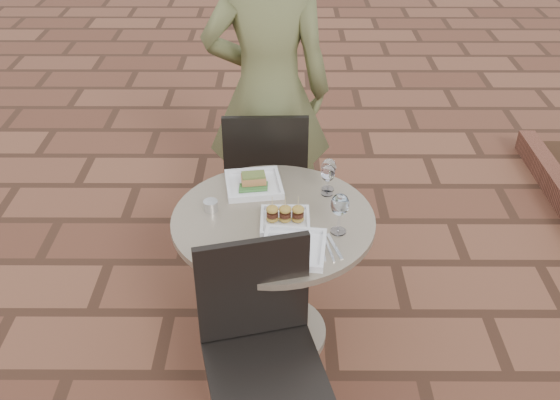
{
  "coord_description": "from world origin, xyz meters",
  "views": [
    {
      "loc": [
        -0.24,
        -2.4,
        2.32
      ],
      "look_at": [
        -0.25,
        -0.15,
        0.82
      ],
      "focal_mm": 40.0,
      "sensor_mm": 36.0,
      "label": 1
    }
  ],
  "objects_px": {
    "diner": "(268,93)",
    "plate_tuna": "(293,248)",
    "chair_near": "(260,336)",
    "plate_sliders": "(285,217)",
    "cafe_table": "(274,260)",
    "chair_far": "(266,171)",
    "plate_salmon": "(254,183)"
  },
  "relations": [
    {
      "from": "cafe_table",
      "to": "plate_tuna",
      "type": "height_order",
      "value": "plate_tuna"
    },
    {
      "from": "diner",
      "to": "plate_tuna",
      "type": "relative_size",
      "value": 6.58
    },
    {
      "from": "plate_sliders",
      "to": "plate_tuna",
      "type": "distance_m",
      "value": 0.2
    },
    {
      "from": "cafe_table",
      "to": "chair_far",
      "type": "distance_m",
      "value": 0.7
    },
    {
      "from": "chair_near",
      "to": "diner",
      "type": "xyz_separation_m",
      "value": [
        0.01,
        1.38,
        0.39
      ]
    },
    {
      "from": "cafe_table",
      "to": "plate_salmon",
      "type": "xyz_separation_m",
      "value": [
        -0.1,
        0.25,
        0.27
      ]
    },
    {
      "from": "diner",
      "to": "plate_tuna",
      "type": "distance_m",
      "value": 1.11
    },
    {
      "from": "chair_near",
      "to": "diner",
      "type": "bearing_deg",
      "value": 75.62
    },
    {
      "from": "chair_near",
      "to": "plate_sliders",
      "type": "xyz_separation_m",
      "value": [
        0.1,
        0.49,
        0.21
      ]
    },
    {
      "from": "diner",
      "to": "plate_sliders",
      "type": "height_order",
      "value": "diner"
    },
    {
      "from": "chair_far",
      "to": "chair_near",
      "type": "xyz_separation_m",
      "value": [
        0.0,
        -1.23,
        0.0
      ]
    },
    {
      "from": "cafe_table",
      "to": "plate_salmon",
      "type": "distance_m",
      "value": 0.37
    },
    {
      "from": "diner",
      "to": "plate_salmon",
      "type": "bearing_deg",
      "value": 83.02
    },
    {
      "from": "diner",
      "to": "plate_tuna",
      "type": "bearing_deg",
      "value": 95.01
    },
    {
      "from": "cafe_table",
      "to": "chair_far",
      "type": "xyz_separation_m",
      "value": [
        -0.05,
        0.69,
        0.07
      ]
    },
    {
      "from": "plate_tuna",
      "to": "plate_sliders",
      "type": "bearing_deg",
      "value": 99.69
    },
    {
      "from": "cafe_table",
      "to": "chair_far",
      "type": "height_order",
      "value": "chair_far"
    },
    {
      "from": "chair_near",
      "to": "plate_sliders",
      "type": "distance_m",
      "value": 0.54
    },
    {
      "from": "chair_near",
      "to": "diner",
      "type": "distance_m",
      "value": 1.44
    },
    {
      "from": "cafe_table",
      "to": "chair_far",
      "type": "relative_size",
      "value": 0.97
    },
    {
      "from": "plate_salmon",
      "to": "chair_far",
      "type": "bearing_deg",
      "value": 84.16
    },
    {
      "from": "chair_far",
      "to": "plate_salmon",
      "type": "height_order",
      "value": "chair_far"
    },
    {
      "from": "diner",
      "to": "plate_salmon",
      "type": "xyz_separation_m",
      "value": [
        -0.06,
        -0.6,
        -0.19
      ]
    },
    {
      "from": "cafe_table",
      "to": "plate_tuna",
      "type": "relative_size",
      "value": 3.15
    },
    {
      "from": "diner",
      "to": "plate_sliders",
      "type": "bearing_deg",
      "value": 94.29
    },
    {
      "from": "diner",
      "to": "plate_salmon",
      "type": "distance_m",
      "value": 0.63
    },
    {
      "from": "chair_near",
      "to": "cafe_table",
      "type": "bearing_deg",
      "value": 71.06
    },
    {
      "from": "chair_far",
      "to": "diner",
      "type": "height_order",
      "value": "diner"
    },
    {
      "from": "chair_far",
      "to": "plate_sliders",
      "type": "bearing_deg",
      "value": 96.58
    },
    {
      "from": "cafe_table",
      "to": "diner",
      "type": "distance_m",
      "value": 0.96
    },
    {
      "from": "chair_near",
      "to": "plate_salmon",
      "type": "xyz_separation_m",
      "value": [
        -0.05,
        0.78,
        0.2
      ]
    },
    {
      "from": "diner",
      "to": "plate_sliders",
      "type": "distance_m",
      "value": 0.91
    }
  ]
}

